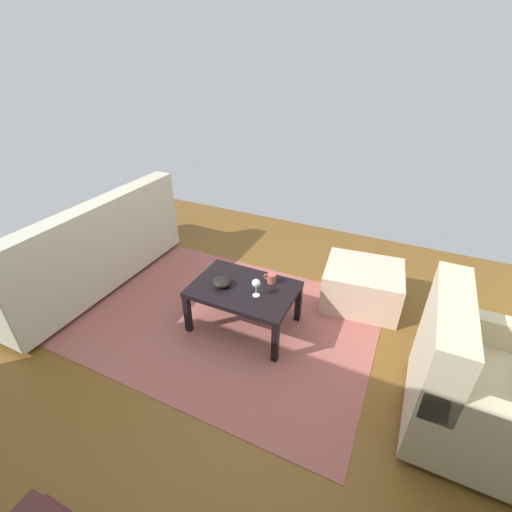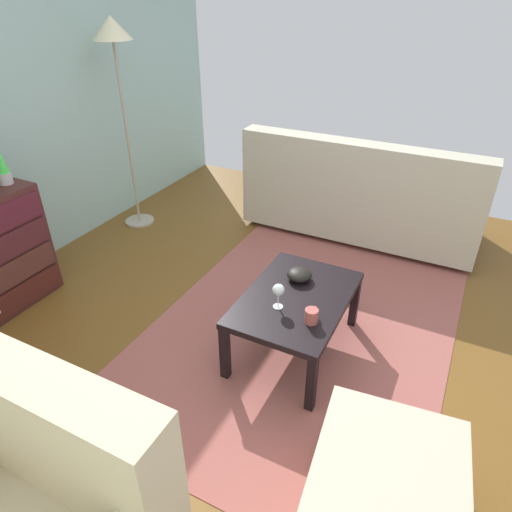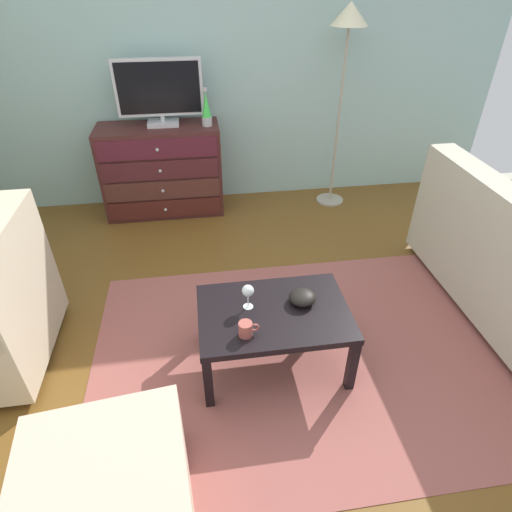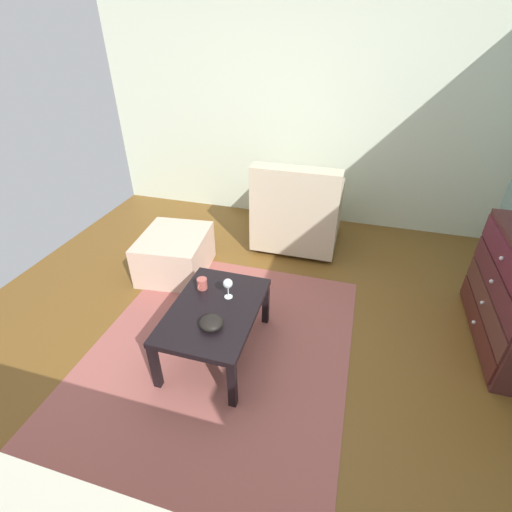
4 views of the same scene
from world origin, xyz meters
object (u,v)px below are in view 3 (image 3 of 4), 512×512
object	(u,v)px
wine_glass	(248,291)
ottoman	(107,486)
dresser	(163,171)
standing_lamp	(348,36)
coffee_table	(274,317)
mug	(246,329)
tv	(159,91)
lava_lamp	(206,109)
bowl_decorative	(302,297)

from	to	relation	value
wine_glass	ottoman	distance (m)	1.15
dresser	standing_lamp	xyz separation A→B (m)	(1.69, -0.05, 1.13)
coffee_table	wine_glass	xyz separation A→B (m)	(-0.14, 0.06, 0.17)
mug	standing_lamp	bearing A→B (deg)	62.30
tv	coffee_table	bearing A→B (deg)	-73.15
lava_lamp	ottoman	bearing A→B (deg)	-102.40
bowl_decorative	mug	bearing A→B (deg)	-148.80
tv	lava_lamp	distance (m)	0.43
tv	standing_lamp	size ratio (longest dim) A/B	0.42
coffee_table	bowl_decorative	size ratio (longest dim) A/B	5.52
lava_lamp	coffee_table	size ratio (longest dim) A/B	0.38
lava_lamp	coffee_table	bearing A→B (deg)	-83.09
coffee_table	standing_lamp	distance (m)	2.58
lava_lamp	wine_glass	bearing A→B (deg)	-86.96
dresser	wine_glass	distance (m)	2.13
lava_lamp	standing_lamp	bearing A→B (deg)	-0.23
coffee_table	standing_lamp	bearing A→B (deg)	64.43
ottoman	standing_lamp	distance (m)	3.64
dresser	bowl_decorative	distance (m)	2.24
coffee_table	ottoman	size ratio (longest dim) A/B	1.25
lava_lamp	coffee_table	world-z (taller)	lava_lamp
mug	ottoman	bearing A→B (deg)	-138.99
coffee_table	bowl_decorative	world-z (taller)	bowl_decorative
coffee_table	bowl_decorative	xyz separation A→B (m)	(0.18, 0.05, 0.09)
dresser	mug	bearing A→B (deg)	-77.00
bowl_decorative	lava_lamp	bearing A→B (deg)	102.02
ottoman	mug	bearing A→B (deg)	41.01
bowl_decorative	ottoman	size ratio (longest dim) A/B	0.23
tv	wine_glass	bearing A→B (deg)	-76.40
mug	lava_lamp	bearing A→B (deg)	91.71
tv	dresser	bearing A→B (deg)	-159.24
coffee_table	standing_lamp	world-z (taller)	standing_lamp
ottoman	lava_lamp	bearing A→B (deg)	77.60
lava_lamp	mug	size ratio (longest dim) A/B	2.89
standing_lamp	ottoman	bearing A→B (deg)	-123.33
tv	mug	bearing A→B (deg)	-78.62
lava_lamp	bowl_decorative	distance (m)	2.13
coffee_table	lava_lamp	bearing A→B (deg)	96.91
mug	ottoman	size ratio (longest dim) A/B	0.16
wine_glass	bowl_decorative	xyz separation A→B (m)	(0.32, -0.00, -0.08)
coffee_table	ottoman	bearing A→B (deg)	-138.73
lava_lamp	ottoman	world-z (taller)	lava_lamp
coffee_table	wine_glass	size ratio (longest dim) A/B	5.57
dresser	coffee_table	distance (m)	2.22
wine_glass	dresser	bearing A→B (deg)	105.38
dresser	ottoman	world-z (taller)	dresser
coffee_table	dresser	bearing A→B (deg)	108.57
mug	ottoman	distance (m)	0.95
tv	ottoman	world-z (taller)	tv
coffee_table	mug	distance (m)	0.26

